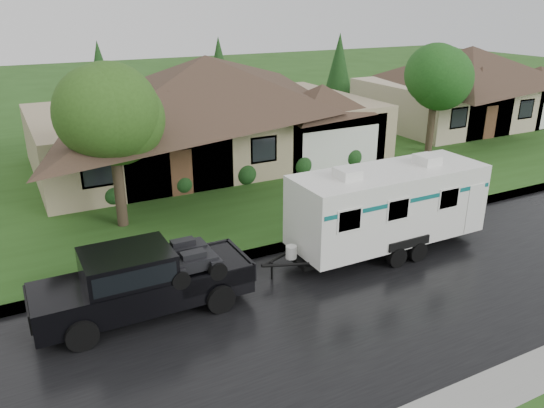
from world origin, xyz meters
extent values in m
plane|color=#254B17|center=(0.00, 0.00, 0.00)|extent=(140.00, 140.00, 0.00)
cube|color=black|center=(0.00, -2.00, 0.01)|extent=(140.00, 8.00, 0.01)
cube|color=gray|center=(0.00, 2.25, 0.07)|extent=(140.00, 0.50, 0.15)
cube|color=#254B17|center=(0.00, 15.00, 0.07)|extent=(140.00, 26.00, 0.15)
cube|color=tan|center=(2.00, 14.00, 1.65)|extent=(18.00, 10.00, 3.00)
pyramid|color=#38261E|center=(2.00, 14.00, 5.75)|extent=(19.44, 10.80, 2.60)
cube|color=tan|center=(7.40, 11.00, 1.50)|extent=(5.76, 4.00, 2.70)
cube|color=tan|center=(22.00, 14.50, 1.65)|extent=(14.00, 9.00, 3.00)
pyramid|color=#38261E|center=(22.00, 14.50, 5.45)|extent=(15.12, 9.72, 2.30)
cube|color=tan|center=(26.20, 12.00, 1.50)|extent=(4.48, 4.00, 2.70)
cylinder|color=#382B1E|center=(-4.45, 6.80, 1.49)|extent=(0.41, 0.41, 2.67)
sphere|color=#376420|center=(-4.45, 6.80, 4.41)|extent=(3.69, 3.69, 3.69)
cylinder|color=#382B1E|center=(13.87, 9.40, 1.46)|extent=(0.41, 0.41, 2.61)
sphere|color=#245E1E|center=(13.87, 9.40, 4.32)|extent=(3.61, 3.61, 3.61)
sphere|color=#143814|center=(-4.30, 9.30, 0.65)|extent=(1.00, 1.00, 1.00)
sphere|color=#143814|center=(-1.15, 9.30, 0.65)|extent=(1.00, 1.00, 1.00)
sphere|color=#143814|center=(2.00, 9.30, 0.65)|extent=(1.00, 1.00, 1.00)
sphere|color=#143814|center=(5.15, 9.30, 0.65)|extent=(1.00, 1.00, 1.00)
sphere|color=#143814|center=(8.30, 9.30, 0.65)|extent=(1.00, 1.00, 1.00)
cube|color=black|center=(-5.25, 0.45, 0.79)|extent=(6.04, 2.01, 0.87)
cube|color=black|center=(-7.47, 0.45, 1.06)|extent=(1.61, 1.96, 0.35)
cube|color=black|center=(-5.65, 0.45, 1.56)|extent=(2.42, 1.89, 0.91)
cube|color=black|center=(-5.65, 0.45, 1.61)|extent=(2.22, 1.93, 0.55)
cube|color=black|center=(-3.34, 0.45, 0.99)|extent=(2.22, 1.91, 0.06)
cylinder|color=black|center=(-7.16, -0.54, 0.42)|extent=(0.85, 0.32, 0.85)
cylinder|color=black|center=(-7.16, 1.44, 0.42)|extent=(0.85, 0.32, 0.85)
cylinder|color=black|center=(-3.34, -0.54, 0.42)|extent=(0.85, 0.32, 0.85)
cylinder|color=black|center=(-3.34, 1.44, 0.42)|extent=(0.85, 0.32, 0.85)
cube|color=white|center=(3.45, 0.45, 1.79)|extent=(7.05, 2.42, 2.47)
cube|color=black|center=(3.45, 0.45, 0.40)|extent=(7.45, 1.21, 0.14)
cube|color=#0D5F5F|center=(3.45, 0.45, 2.33)|extent=(6.91, 2.44, 0.14)
cube|color=white|center=(1.64, 0.45, 3.18)|extent=(0.71, 0.81, 0.32)
cube|color=white|center=(5.06, 0.45, 3.18)|extent=(0.71, 0.81, 0.32)
cylinder|color=black|center=(3.00, -0.74, 0.35)|extent=(0.71, 0.24, 0.71)
cylinder|color=black|center=(3.00, 1.64, 0.35)|extent=(0.71, 0.24, 0.71)
cylinder|color=black|center=(3.90, -0.74, 0.35)|extent=(0.71, 0.24, 0.71)
cylinder|color=black|center=(3.90, 1.64, 0.35)|extent=(0.71, 0.24, 0.71)
camera|label=1|loc=(-8.15, -12.97, 8.46)|focal=35.00mm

